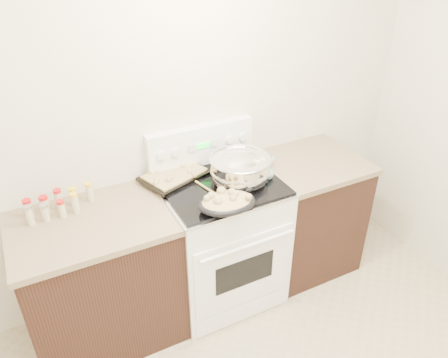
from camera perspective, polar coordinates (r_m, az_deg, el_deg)
room_shell at (r=1.24m, az=14.73°, el=-5.27°), size 4.10×3.60×2.75m
counter_left at (r=2.91m, az=-15.62°, el=-12.47°), size 0.93×0.67×0.92m
counter_right at (r=3.42m, az=10.52°, el=-4.36°), size 0.73×0.67×0.92m
kitchen_range at (r=3.07m, az=-0.47°, el=-7.68°), size 0.78×0.73×1.22m
mixing_bowl at (r=2.77m, az=2.09°, el=1.19°), size 0.39×0.39×0.23m
roasting_pan at (r=2.54m, az=0.39°, el=-3.02°), size 0.37×0.28×0.11m
baking_sheet at (r=2.88m, az=-6.51°, el=0.56°), size 0.49×0.41×0.06m
wooden_spoon at (r=2.66m, az=-1.65°, el=-2.17°), size 0.09×0.27×0.04m
blue_ladle at (r=2.87m, az=5.79°, el=0.86°), size 0.20×0.22×0.10m
spice_jars at (r=2.72m, az=-21.03°, el=-3.06°), size 0.40×0.14×0.13m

